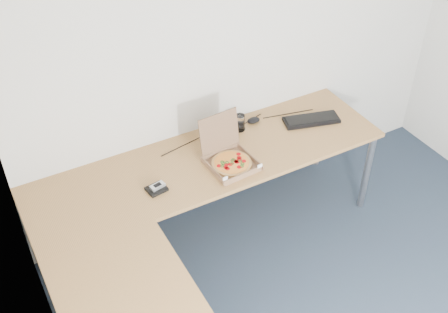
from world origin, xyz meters
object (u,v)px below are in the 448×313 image
drinking_glass (240,123)px  keyboard (311,120)px  desk (194,218)px  wallet (156,189)px  pizza_box (230,160)px

drinking_glass → keyboard: drinking_glass is taller
desk → wallet: 0.33m
drinking_glass → wallet: drinking_glass is taller
desk → wallet: size_ratio=20.60×
desk → pizza_box: pizza_box is taller
pizza_box → drinking_glass: pizza_box is taller
drinking_glass → desk: bearing=-137.5°
pizza_box → keyboard: 0.79m
desk → keyboard: 1.28m
pizza_box → drinking_glass: (0.25, 0.31, 0.03)m
drinking_glass → wallet: 0.85m
pizza_box → drinking_glass: size_ratio=2.77×
keyboard → wallet: keyboard is taller
drinking_glass → keyboard: 0.55m
pizza_box → desk: bearing=-148.1°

